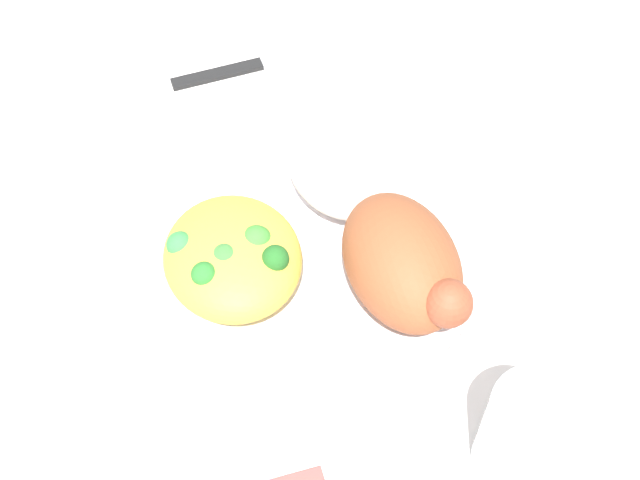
# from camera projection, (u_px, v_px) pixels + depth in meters

# --- Properties ---
(ground_plane) EXTENTS (2.00, 2.00, 0.00)m
(ground_plane) POSITION_uv_depth(u_px,v_px,m) (320.00, 261.00, 0.66)
(ground_plane) COLOR silver
(plate) EXTENTS (0.25, 0.25, 0.02)m
(plate) POSITION_uv_depth(u_px,v_px,m) (320.00, 254.00, 0.65)
(plate) COLOR white
(plate) RESTS_ON ground_plane
(roasted_chicken) EXTENTS (0.12, 0.08, 0.06)m
(roasted_chicken) POSITION_uv_depth(u_px,v_px,m) (404.00, 264.00, 0.59)
(roasted_chicken) COLOR brown
(roasted_chicken) RESTS_ON plate
(rice_pile) EXTENTS (0.10, 0.08, 0.04)m
(rice_pile) POSITION_uv_depth(u_px,v_px,m) (344.00, 164.00, 0.66)
(rice_pile) COLOR white
(rice_pile) RESTS_ON plate
(mac_cheese_with_broccoli) EXTENTS (0.11, 0.10, 0.04)m
(mac_cheese_with_broccoli) POSITION_uv_depth(u_px,v_px,m) (233.00, 258.00, 0.61)
(mac_cheese_with_broccoli) COLOR gold
(mac_cheese_with_broccoli) RESTS_ON plate
(fork) EXTENTS (0.02, 0.14, 0.01)m
(fork) POSITION_uv_depth(u_px,v_px,m) (262.00, 97.00, 0.75)
(fork) COLOR #B2B2B7
(fork) RESTS_ON ground_plane
(knife) EXTENTS (0.02, 0.19, 0.01)m
(knife) POSITION_uv_depth(u_px,v_px,m) (260.00, 63.00, 0.77)
(knife) COLOR black
(knife) RESTS_ON ground_plane
(water_glass) EXTENTS (0.06, 0.06, 0.08)m
(water_glass) POSITION_uv_depth(u_px,v_px,m) (528.00, 438.00, 0.53)
(water_glass) COLOR silver
(water_glass) RESTS_ON ground_plane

